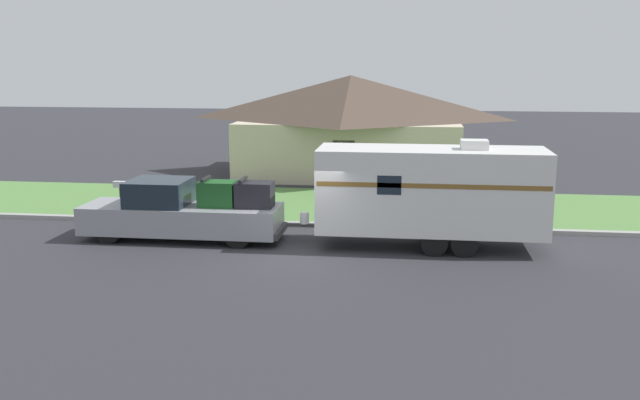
{
  "coord_description": "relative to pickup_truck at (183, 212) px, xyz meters",
  "views": [
    {
      "loc": [
        3.17,
        -20.05,
        5.76
      ],
      "look_at": [
        0.4,
        1.52,
        1.4
      ],
      "focal_mm": 40.0,
      "sensor_mm": 36.0,
      "label": 1
    }
  ],
  "objects": [
    {
      "name": "pickup_truck",
      "position": [
        0.0,
        0.0,
        0.0
      ],
      "size": [
        6.46,
        1.97,
        2.04
      ],
      "color": "black",
      "rests_on": "ground_plane"
    },
    {
      "name": "mailbox",
      "position": [
        -3.29,
        2.82,
        0.14
      ],
      "size": [
        0.48,
        0.2,
        1.34
      ],
      "color": "brown",
      "rests_on": "ground_plane"
    },
    {
      "name": "curb_strip",
      "position": [
        4.02,
        2.23,
        -0.82
      ],
      "size": [
        80.0,
        0.3,
        0.14
      ],
      "color": "#999993",
      "rests_on": "ground_plane"
    },
    {
      "name": "lawn_strip",
      "position": [
        4.02,
        5.88,
        -0.87
      ],
      "size": [
        80.0,
        7.0,
        0.03
      ],
      "color": "#568442",
      "rests_on": "ground_plane"
    },
    {
      "name": "house_across_street",
      "position": [
        4.18,
        13.79,
        1.66
      ],
      "size": [
        11.44,
        7.66,
        4.9
      ],
      "color": "beige",
      "rests_on": "ground_plane"
    },
    {
      "name": "ground_plane",
      "position": [
        4.02,
        -1.52,
        -0.89
      ],
      "size": [
        120.0,
        120.0,
        0.0
      ],
      "primitive_type": "plane",
      "color": "#2D2D33"
    },
    {
      "name": "travel_trailer",
      "position": [
        7.84,
        -0.0,
        0.9
      ],
      "size": [
        7.91,
        2.26,
        3.35
      ],
      "color": "black",
      "rests_on": "ground_plane"
    }
  ]
}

